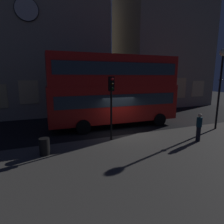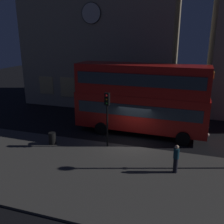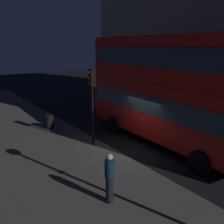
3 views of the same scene
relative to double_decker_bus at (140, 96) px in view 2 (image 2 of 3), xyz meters
name	(u,v)px [view 2 (image 2 of 3)]	position (x,y,z in m)	size (l,w,h in m)	color
ground_plane	(131,143)	(-0.17, -2.06, -3.12)	(80.00, 80.00, 0.00)	black
sidewalk_slab	(112,175)	(-0.17, -6.84, -3.06)	(44.00, 8.15, 0.12)	#4C4944
building_with_clock	(105,34)	(-6.45, 10.16, 4.70)	(16.47, 9.97, 15.63)	tan
double_decker_bus	(140,96)	(0.00, 0.00, 0.00)	(10.50, 2.91, 5.60)	red
traffic_light_near_kerb	(107,108)	(-1.61, -3.35, -0.20)	(0.34, 0.37, 3.89)	black
pedestrian	(176,158)	(3.23, -5.51, -2.11)	(0.32, 0.32, 1.71)	black
litter_bin	(52,138)	(-5.55, -4.16, -2.57)	(0.52, 0.52, 0.86)	black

